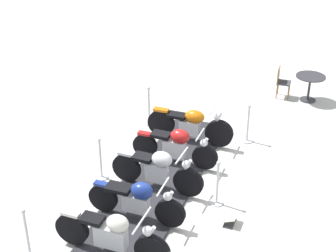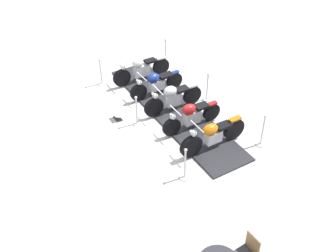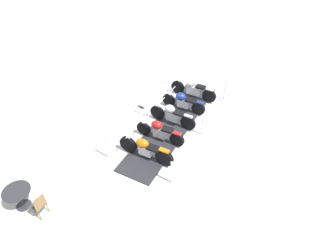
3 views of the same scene
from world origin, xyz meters
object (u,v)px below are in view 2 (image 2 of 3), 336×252
(motorcycle_chrome, at_px, (173,97))
(motorcycle_navy, at_px, (156,83))
(motorcycle_copper, at_px, (213,135))
(info_placard, at_px, (118,117))
(stanchion_left_rear, at_px, (262,135))
(cafe_chair_near_table, at_px, (248,251))
(stanchion_right_front, at_px, (101,76))
(motorcycle_cream, at_px, (141,69))
(motorcycle_maroon, at_px, (191,116))
(stanchion_right_rear, at_px, (185,169))
(stanchion_left_front, at_px, (165,57))
(stanchion_right_mid, at_px, (137,114))
(stanchion_left_mid, at_px, (207,91))

(motorcycle_chrome, bearing_deg, motorcycle_navy, -88.63)
(motorcycle_copper, relative_size, info_placard, 5.13)
(stanchion_left_rear, relative_size, cafe_chair_near_table, 1.17)
(motorcycle_chrome, height_order, stanchion_right_front, motorcycle_chrome)
(motorcycle_cream, bearing_deg, motorcycle_chrome, 90.26)
(motorcycle_maroon, bearing_deg, cafe_chair_near_table, 70.07)
(stanchion_left_rear, bearing_deg, stanchion_right_front, 140.29)
(stanchion_left_rear, distance_m, info_placard, 4.64)
(motorcycle_maroon, xyz_separation_m, stanchion_right_rear, (-0.50, -2.11, -0.20))
(cafe_chair_near_table, bearing_deg, motorcycle_cream, -104.36)
(motorcycle_chrome, bearing_deg, stanchion_right_front, -63.28)
(stanchion_left_front, height_order, stanchion_right_rear, stanchion_left_front)
(stanchion_right_rear, xyz_separation_m, info_placard, (-1.80, 2.90, -0.24))
(motorcycle_copper, bearing_deg, cafe_chair_near_table, 64.76)
(motorcycle_copper, xyz_separation_m, cafe_chair_near_table, (-0.03, -3.97, 0.01))
(motorcycle_cream, bearing_deg, stanchion_right_front, -23.86)
(stanchion_right_rear, bearing_deg, stanchion_right_mid, 114.51)
(motorcycle_navy, bearing_deg, motorcycle_copper, 89.21)
(motorcycle_copper, height_order, cafe_chair_near_table, motorcycle_copper)
(motorcycle_maroon, height_order, stanchion_right_front, stanchion_right_front)
(stanchion_left_rear, xyz_separation_m, cafe_chair_near_table, (-1.55, -4.01, 0.18))
(stanchion_left_front, bearing_deg, stanchion_left_rear, -65.49)
(stanchion_right_front, bearing_deg, cafe_chair_near_table, -67.69)
(cafe_chair_near_table, bearing_deg, stanchion_left_front, -112.17)
(stanchion_right_mid, bearing_deg, motorcycle_maroon, -15.43)
(motorcycle_navy, relative_size, stanchion_right_mid, 1.82)
(cafe_chair_near_table, bearing_deg, motorcycle_copper, -117.62)
(motorcycle_copper, relative_size, stanchion_left_front, 1.85)
(stanchion_left_mid, distance_m, cafe_chair_near_table, 6.60)
(stanchion_left_rear, bearing_deg, stanchion_right_mid, 158.52)
(stanchion_left_rear, bearing_deg, stanchion_left_front, 114.51)
(stanchion_left_front, xyz_separation_m, info_placard, (-1.94, -3.39, -0.27))
(stanchion_left_rear, distance_m, cafe_chair_near_table, 4.30)
(motorcycle_maroon, distance_m, stanchion_right_front, 4.17)
(motorcycle_chrome, distance_m, info_placard, 1.91)
(stanchion_left_front, bearing_deg, motorcycle_chrome, -91.87)
(motorcycle_maroon, height_order, info_placard, motorcycle_maroon)
(cafe_chair_near_table, bearing_deg, motorcycle_maroon, -112.12)
(stanchion_right_mid, bearing_deg, stanchion_right_rear, -65.49)
(motorcycle_copper, xyz_separation_m, stanchion_right_rear, (-0.97, -1.10, -0.20))
(motorcycle_chrome, xyz_separation_m, stanchion_right_rear, (-0.04, -3.13, -0.24))
(stanchion_right_mid, height_order, info_placard, stanchion_right_mid)
(motorcycle_maroon, distance_m, cafe_chair_near_table, 5.00)
(motorcycle_copper, relative_size, stanchion_left_rear, 1.93)
(stanchion_left_rear, xyz_separation_m, info_placard, (-4.28, 1.76, -0.28))
(stanchion_right_rear, xyz_separation_m, stanchion_right_front, (-2.35, 5.15, -0.00))
(motorcycle_navy, height_order, cafe_chair_near_table, motorcycle_navy)
(info_placard, bearing_deg, motorcycle_chrome, -107.34)
(motorcycle_copper, height_order, stanchion_left_mid, motorcycle_copper)
(cafe_chair_near_table, bearing_deg, info_placard, -91.80)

